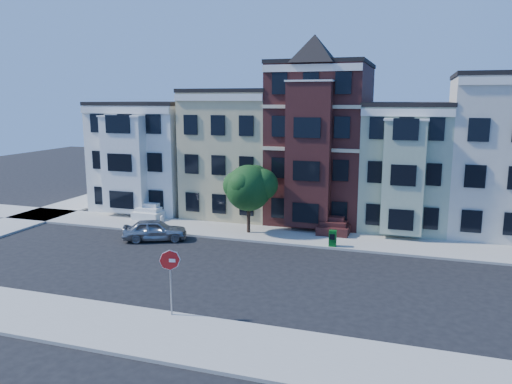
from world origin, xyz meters
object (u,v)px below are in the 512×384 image
(street_tree, at_px, (248,191))
(stop_sign, at_px, (171,278))
(fire_hydrant, at_px, (162,223))
(newspaper_box, at_px, (333,238))
(parked_car, at_px, (155,230))

(street_tree, relative_size, stop_sign, 1.79)
(fire_hydrant, relative_size, stop_sign, 0.22)
(newspaper_box, bearing_deg, fire_hydrant, 173.04)
(stop_sign, bearing_deg, fire_hydrant, 110.55)
(fire_hydrant, distance_m, stop_sign, 15.49)
(newspaper_box, distance_m, fire_hydrant, 12.78)
(parked_car, height_order, fire_hydrant, parked_car)
(newspaper_box, height_order, stop_sign, stop_sign)
(stop_sign, bearing_deg, newspaper_box, 58.76)
(street_tree, relative_size, fire_hydrant, 7.98)
(parked_car, height_order, newspaper_box, parked_car)
(fire_hydrant, height_order, stop_sign, stop_sign)
(street_tree, xyz_separation_m, parked_car, (-5.59, -3.45, -2.41))
(street_tree, distance_m, stop_sign, 14.27)
(newspaper_box, xyz_separation_m, fire_hydrant, (-12.75, 0.76, -0.15))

